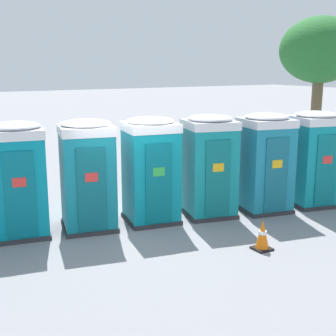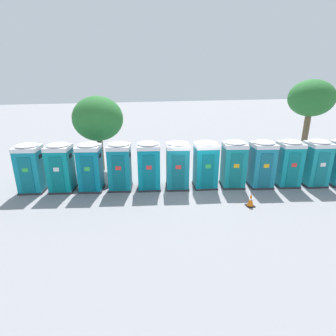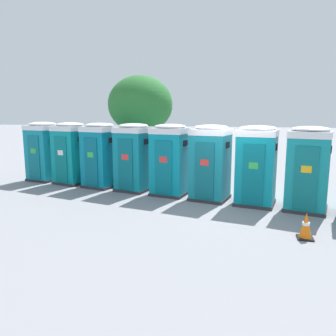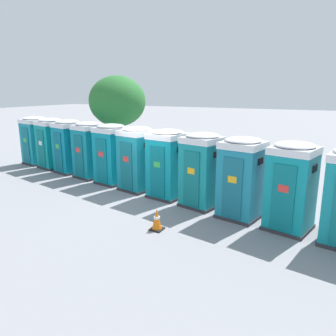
# 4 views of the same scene
# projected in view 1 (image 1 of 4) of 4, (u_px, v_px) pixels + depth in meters

# --- Properties ---
(ground_plane) EXTENTS (120.00, 120.00, 0.00)m
(ground_plane) POSITION_uv_depth(u_px,v_px,m) (122.00, 225.00, 11.12)
(ground_plane) COLOR gray
(portapotty_4) EXTENTS (1.38, 1.38, 2.54)m
(portapotty_4) POSITION_uv_depth(u_px,v_px,m) (18.00, 179.00, 10.20)
(portapotty_4) COLOR #2D2D33
(portapotty_4) RESTS_ON ground
(portapotty_5) EXTENTS (1.42, 1.42, 2.54)m
(portapotty_5) POSITION_uv_depth(u_px,v_px,m) (88.00, 174.00, 10.64)
(portapotty_5) COLOR #2D2D33
(portapotty_5) RESTS_ON ground
(portapotty_6) EXTENTS (1.39, 1.38, 2.54)m
(portapotty_6) POSITION_uv_depth(u_px,v_px,m) (151.00, 169.00, 11.15)
(portapotty_6) COLOR #2D2D33
(portapotty_6) RESTS_ON ground
(portapotty_7) EXTENTS (1.44, 1.44, 2.54)m
(portapotty_7) POSITION_uv_depth(u_px,v_px,m) (209.00, 165.00, 11.61)
(portapotty_7) COLOR #2D2D33
(portapotty_7) RESTS_ON ground
(portapotty_8) EXTENTS (1.41, 1.40, 2.54)m
(portapotty_8) POSITION_uv_depth(u_px,v_px,m) (265.00, 162.00, 12.00)
(portapotty_8) COLOR #2D2D33
(portapotty_8) RESTS_ON ground
(portapotty_9) EXTENTS (1.42, 1.43, 2.54)m
(portapotty_9) POSITION_uv_depth(u_px,v_px,m) (314.00, 158.00, 12.51)
(portapotty_9) COLOR #2D2D33
(portapotty_9) RESTS_ON ground
(street_tree_0) EXTENTS (3.21, 3.21, 5.63)m
(street_tree_0) POSITION_uv_depth(u_px,v_px,m) (320.00, 51.00, 18.64)
(street_tree_0) COLOR brown
(street_tree_0) RESTS_ON ground
(traffic_cone) EXTENTS (0.36, 0.36, 0.64)m
(traffic_cone) POSITION_uv_depth(u_px,v_px,m) (262.00, 235.00, 9.57)
(traffic_cone) COLOR black
(traffic_cone) RESTS_ON ground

